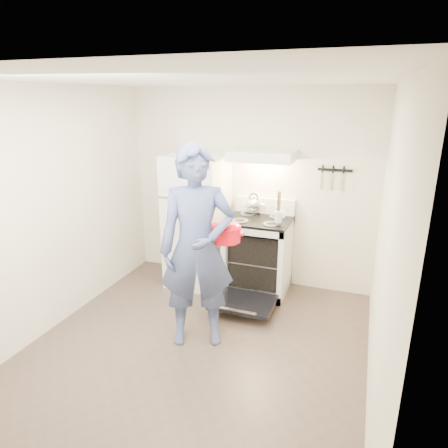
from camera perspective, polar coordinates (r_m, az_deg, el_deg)
The scene contains 15 objects.
floor at distance 4.10m, azimuth -4.35°, elevation -17.68°, with size 3.60×3.60×0.00m, color #493C32.
back_wall at distance 5.15m, azimuth 3.59°, elevation 5.14°, with size 3.20×0.02×2.50m, color beige.
refrigerator at distance 5.13m, azimuth -3.84°, elevation 0.46°, with size 0.70×0.70×1.70m, color white.
stove_body at distance 5.03m, azimuth 4.87°, elevation -4.65°, with size 0.76×0.65×0.92m, color white.
cooktop at distance 4.87m, azimuth 5.02°, elevation 0.53°, with size 0.76×0.65×0.03m, color black.
backsplash at distance 5.10m, azimuth 5.90°, elevation 2.65°, with size 0.76×0.07×0.20m, color white.
oven_door at distance 4.66m, azimuth 2.78°, elevation -11.10°, with size 0.70×0.54×0.04m, color black.
oven_rack at distance 5.04m, azimuth 4.87°, elevation -4.86°, with size 0.60×0.52×0.01m, color gray.
range_hood at distance 4.77m, azimuth 5.51°, elevation 9.70°, with size 0.76×0.50×0.12m, color white.
knife_strip at distance 4.89m, azimuth 15.57°, elevation 7.44°, with size 0.40×0.02×0.03m, color black.
pizza_stone at distance 5.00m, azimuth 4.72°, elevation -4.87°, with size 0.34×0.34×0.02m, color #937255.
tea_kettle at distance 5.05m, azimuth 4.23°, elevation 2.92°, with size 0.22×0.18×0.27m, color silver, non-canonical shape.
utensil_jar at distance 4.66m, azimuth 7.77°, elevation 1.04°, with size 0.09×0.09×0.13m, color silver.
person at distance 3.81m, azimuth -3.85°, elevation -3.51°, with size 0.72×0.47×1.98m, color navy.
dutch_oven at distance 3.89m, azimuth 0.14°, elevation -1.43°, with size 0.38×0.31×0.24m, color red, non-canonical shape.
Camera 1 is at (1.42, -3.02, 2.37)m, focal length 32.00 mm.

